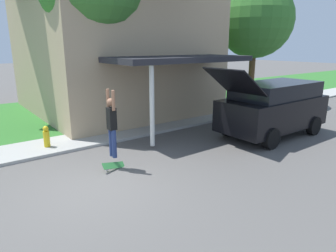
{
  "coord_description": "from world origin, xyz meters",
  "views": [
    {
      "loc": [
        6.56,
        -2.72,
        3.37
      ],
      "look_at": [
        -0.25,
        2.41,
        1.08
      ],
      "focal_mm": 32.0,
      "sensor_mm": 36.0,
      "label": 1
    }
  ],
  "objects": [
    {
      "name": "skateboard",
      "position": [
        -0.6,
        0.76,
        0.12
      ],
      "size": [
        0.34,
        0.73,
        0.35
      ],
      "color": "#337F3D",
      "rests_on": "ground_plane"
    },
    {
      "name": "house",
      "position": [
        -8.11,
        4.67,
        4.72
      ],
      "size": [
        11.73,
        8.78,
        8.95
      ],
      "color": "tan",
      "rests_on": "lawn"
    },
    {
      "name": "lawn",
      "position": [
        -8.0,
        6.0,
        0.04
      ],
      "size": [
        10.0,
        80.0,
        0.08
      ],
      "color": "#2D6B28",
      "rests_on": "ground_plane"
    },
    {
      "name": "fire_hydrant",
      "position": [
        -3.46,
        -0.23,
        0.44
      ],
      "size": [
        0.2,
        0.2,
        0.71
      ],
      "color": "gold",
      "rests_on": "sidewalk"
    },
    {
      "name": "suv_parked",
      "position": [
        0.06,
        7.19,
        1.12
      ],
      "size": [
        2.13,
        5.15,
        2.69
      ],
      "color": "black",
      "rests_on": "ground_plane"
    },
    {
      "name": "skateboarder",
      "position": [
        -0.68,
        0.81,
        1.33
      ],
      "size": [
        0.41,
        0.22,
        1.89
      ],
      "color": "navy",
      "rests_on": "ground_plane"
    },
    {
      "name": "lawn_tree_far",
      "position": [
        -4.76,
        12.01,
        4.75
      ],
      "size": [
        4.24,
        4.24,
        6.81
      ],
      "color": "brown",
      "rests_on": "lawn"
    },
    {
      "name": "ground_plane",
      "position": [
        0.0,
        0.0,
        0.0
      ],
      "size": [
        120.0,
        120.0,
        0.0
      ],
      "primitive_type": "plane",
      "color": "#54514F"
    },
    {
      "name": "sidewalk",
      "position": [
        -3.6,
        6.0,
        0.05
      ],
      "size": [
        1.8,
        80.0,
        0.1
      ],
      "color": "#9E9E99",
      "rests_on": "ground_plane"
    }
  ]
}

